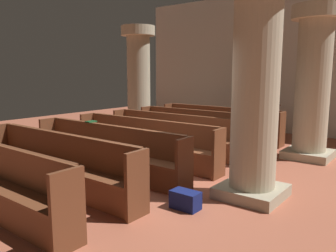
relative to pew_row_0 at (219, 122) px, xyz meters
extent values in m
plane|color=#AD5B42|center=(0.83, -3.89, -0.50)|extent=(19.20, 19.20, 0.00)
cube|color=silver|center=(0.83, 2.19, 1.75)|extent=(10.00, 0.16, 4.50)
cube|color=brown|center=(0.00, -0.03, -0.06)|extent=(3.66, 0.38, 0.05)
cube|color=brown|center=(0.00, 0.14, 0.20)|extent=(3.66, 0.04, 0.48)
cube|color=brown|center=(0.00, 0.19, 0.43)|extent=(3.51, 0.06, 0.02)
cube|color=brown|center=(-1.86, -0.03, -0.03)|extent=(0.06, 0.44, 0.94)
cube|color=brown|center=(1.86, -0.03, -0.03)|extent=(0.06, 0.44, 0.94)
cube|color=brown|center=(0.00, -0.20, -0.28)|extent=(3.66, 0.03, 0.39)
cube|color=brown|center=(0.00, -1.14, -0.06)|extent=(3.66, 0.38, 0.05)
cube|color=brown|center=(0.00, -0.97, 0.20)|extent=(3.66, 0.04, 0.48)
cube|color=brown|center=(0.00, -0.92, 0.43)|extent=(3.51, 0.06, 0.02)
cube|color=brown|center=(-1.86, -1.14, -0.03)|extent=(0.06, 0.44, 0.94)
cube|color=brown|center=(1.86, -1.14, -0.03)|extent=(0.06, 0.44, 0.94)
cube|color=brown|center=(0.00, -1.31, -0.28)|extent=(3.66, 0.03, 0.39)
cube|color=brown|center=(0.00, -2.24, -0.06)|extent=(3.66, 0.38, 0.05)
cube|color=brown|center=(0.00, -2.08, 0.20)|extent=(3.66, 0.04, 0.48)
cube|color=brown|center=(0.00, -2.03, 0.43)|extent=(3.51, 0.06, 0.02)
cube|color=brown|center=(-1.86, -2.24, -0.03)|extent=(0.06, 0.44, 0.94)
cube|color=brown|center=(1.86, -2.24, -0.03)|extent=(0.06, 0.44, 0.94)
cube|color=brown|center=(0.00, -2.42, -0.28)|extent=(3.66, 0.03, 0.39)
cube|color=brown|center=(0.00, -3.35, -0.06)|extent=(3.66, 0.38, 0.05)
cube|color=brown|center=(0.00, -3.19, 0.20)|extent=(3.66, 0.04, 0.48)
cube|color=brown|center=(0.00, -3.14, 0.43)|extent=(3.51, 0.06, 0.02)
cube|color=brown|center=(-1.86, -3.35, -0.03)|extent=(0.06, 0.44, 0.94)
cube|color=brown|center=(1.86, -3.35, -0.03)|extent=(0.06, 0.44, 0.94)
cube|color=brown|center=(0.00, -3.53, -0.28)|extent=(3.66, 0.03, 0.39)
cube|color=brown|center=(0.00, -4.46, -0.06)|extent=(3.66, 0.38, 0.05)
cube|color=brown|center=(0.00, -4.29, 0.20)|extent=(3.66, 0.05, 0.48)
cube|color=brown|center=(0.00, -4.25, 0.43)|extent=(3.51, 0.06, 0.02)
cube|color=brown|center=(-1.86, -4.46, -0.03)|extent=(0.06, 0.44, 0.94)
cube|color=brown|center=(1.86, -4.46, -0.03)|extent=(0.06, 0.44, 0.94)
cube|color=brown|center=(0.00, -4.64, -0.28)|extent=(3.66, 0.03, 0.39)
cube|color=brown|center=(0.00, -5.57, -0.06)|extent=(3.66, 0.38, 0.05)
cube|color=brown|center=(0.00, -5.40, 0.20)|extent=(3.66, 0.04, 0.48)
cube|color=brown|center=(0.00, -5.35, 0.43)|extent=(3.51, 0.06, 0.02)
cube|color=brown|center=(-1.86, -5.57, -0.03)|extent=(0.06, 0.44, 0.94)
cube|color=brown|center=(1.86, -5.57, -0.03)|extent=(0.06, 0.44, 0.94)
cube|color=brown|center=(0.00, -5.74, -0.28)|extent=(3.66, 0.03, 0.39)
cube|color=brown|center=(0.00, -6.46, 0.43)|extent=(3.51, 0.06, 0.02)
cube|color=brown|center=(1.86, -6.68, -0.03)|extent=(0.06, 0.44, 0.94)
cube|color=tan|center=(2.75, -0.75, -0.41)|extent=(1.00, 1.00, 0.18)
cylinder|color=#BCB293|center=(2.75, -0.75, 1.14)|extent=(0.74, 0.74, 2.92)
cylinder|color=beige|center=(2.75, -0.75, 2.75)|extent=(1.08, 1.08, 0.30)
cube|color=tan|center=(-2.70, -0.54, -0.41)|extent=(1.00, 1.00, 0.18)
cylinder|color=#BCB293|center=(-2.70, -0.54, 1.14)|extent=(0.74, 0.74, 2.92)
cylinder|color=beige|center=(-2.70, -0.54, 2.75)|extent=(1.08, 1.08, 0.30)
cube|color=tan|center=(2.75, -3.88, -0.41)|extent=(0.96, 0.96, 0.18)
cylinder|color=#BCB293|center=(2.75, -3.88, 1.14)|extent=(0.71, 0.71, 2.92)
cube|color=#562B1A|center=(1.06, 1.26, -0.47)|extent=(0.45, 0.45, 0.06)
cube|color=brown|center=(1.06, 1.26, -0.02)|extent=(0.28, 0.28, 0.95)
cube|color=brown|center=(1.06, 1.26, 0.51)|extent=(0.48, 0.35, 0.15)
cube|color=#194723|center=(-0.65, -4.25, 0.45)|extent=(0.14, 0.21, 0.03)
cube|color=navy|center=(2.19, -4.91, -0.37)|extent=(0.42, 0.25, 0.26)
camera|label=1|loc=(4.87, -8.79, 1.47)|focal=36.43mm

